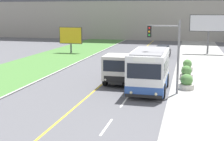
# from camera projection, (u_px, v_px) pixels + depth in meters

# --- Properties ---
(city_bus) EXTENTS (2.68, 5.76, 3.07)m
(city_bus) POSITION_uv_depth(u_px,v_px,m) (149.00, 71.00, 22.94)
(city_bus) COLOR white
(city_bus) RESTS_ON ground_plane
(dump_truck) EXTENTS (2.43, 6.14, 2.45)m
(dump_truck) POSITION_uv_depth(u_px,v_px,m) (121.00, 68.00, 25.52)
(dump_truck) COLOR black
(dump_truck) RESTS_ON ground_plane
(car_distant) EXTENTS (1.80, 4.30, 1.45)m
(car_distant) POSITION_uv_depth(u_px,v_px,m) (163.00, 51.00, 40.39)
(car_distant) COLOR black
(car_distant) RESTS_ON ground_plane
(traffic_light_mast) EXTENTS (2.28, 0.32, 5.27)m
(traffic_light_mast) POSITION_uv_depth(u_px,v_px,m) (169.00, 47.00, 21.78)
(traffic_light_mast) COLOR slate
(traffic_light_mast) RESTS_ON ground_plane
(billboard_large) EXTENTS (5.13, 0.24, 5.36)m
(billboard_large) POSITION_uv_depth(u_px,v_px,m) (209.00, 24.00, 41.99)
(billboard_large) COLOR #59595B
(billboard_large) RESTS_ON ground_plane
(billboard_small) EXTENTS (3.32, 0.24, 3.65)m
(billboard_small) POSITION_uv_depth(u_px,v_px,m) (71.00, 36.00, 43.44)
(billboard_small) COLOR #59595B
(billboard_small) RESTS_ON ground_plane
(planter_round_near) EXTENTS (1.15, 1.15, 1.17)m
(planter_round_near) POSITION_uv_depth(u_px,v_px,m) (186.00, 83.00, 23.39)
(planter_round_near) COLOR #B7B2A8
(planter_round_near) RESTS_ON sidewalk_right
(planter_round_second) EXTENTS (1.10, 1.10, 1.18)m
(planter_round_second) POSITION_uv_depth(u_px,v_px,m) (186.00, 73.00, 26.87)
(planter_round_second) COLOR #B7B2A8
(planter_round_second) RESTS_ON sidewalk_right
(planter_round_third) EXTENTS (1.07, 1.07, 1.16)m
(planter_round_third) POSITION_uv_depth(u_px,v_px,m) (187.00, 66.00, 30.34)
(planter_round_third) COLOR #B7B2A8
(planter_round_third) RESTS_ON sidewalk_right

